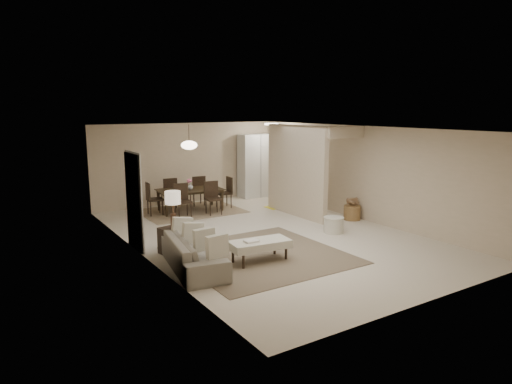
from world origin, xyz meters
TOP-DOWN VIEW (x-y plane):
  - floor at (0.00, 0.00)m, footprint 9.00×9.00m
  - ceiling at (0.00, 0.00)m, footprint 9.00×9.00m
  - back_wall at (0.00, 4.50)m, footprint 6.00×0.00m
  - left_wall at (-3.00, 0.00)m, footprint 0.00×9.00m
  - right_wall at (3.00, 0.00)m, footprint 0.00×9.00m
  - partition at (1.80, 1.25)m, footprint 0.15×2.50m
  - doorway at (-2.97, 0.60)m, footprint 0.04×0.90m
  - pantry_cabinet at (2.35, 4.15)m, footprint 1.20×0.55m
  - flush_light at (2.30, 3.20)m, footprint 0.44×0.44m
  - living_rug at (-0.98, -1.21)m, footprint 3.20×3.20m
  - sofa at (-2.45, -1.21)m, footprint 2.16×1.15m
  - ottoman_bench at (-1.18, -1.51)m, footprint 1.23×0.67m
  - side_table at (-2.40, -0.15)m, footprint 0.59×0.59m
  - table_lamp at (-2.40, -0.15)m, footprint 0.32×0.32m
  - round_pouf at (1.45, -0.71)m, footprint 0.49×0.49m
  - wicker_basket at (2.75, 0.00)m, footprint 0.56×0.56m
  - dining_rug at (-0.48, 3.26)m, footprint 2.80×2.10m
  - dining_table at (-0.48, 3.26)m, footprint 1.93×1.21m
  - dining_chairs at (-0.48, 3.26)m, footprint 2.52×1.92m
  - vase at (-0.48, 3.26)m, footprint 0.19×0.19m
  - yellow_mat at (2.03, 2.35)m, footprint 0.83×0.51m
  - pendant_light at (-0.48, 3.26)m, footprint 0.46×0.46m

SIDE VIEW (x-z plane):
  - floor at x=0.00m, z-range 0.00..0.00m
  - living_rug at x=-0.98m, z-range 0.00..0.01m
  - dining_rug at x=-0.48m, z-range 0.00..0.01m
  - yellow_mat at x=2.03m, z-range 0.00..0.01m
  - round_pouf at x=1.45m, z-range 0.00..0.38m
  - wicker_basket at x=2.75m, z-range 0.00..0.38m
  - side_table at x=-2.40m, z-range 0.00..0.55m
  - sofa at x=-2.45m, z-range 0.00..0.60m
  - dining_table at x=-0.48m, z-range 0.00..0.65m
  - ottoman_bench at x=-1.18m, z-range 0.13..0.55m
  - dining_chairs at x=-0.48m, z-range 0.00..0.93m
  - vase at x=-0.48m, z-range 0.65..0.82m
  - doorway at x=-2.97m, z-range 0.00..2.04m
  - pantry_cabinet at x=2.35m, z-range 0.00..2.10m
  - table_lamp at x=-2.40m, z-range 0.73..1.49m
  - back_wall at x=0.00m, z-range -1.75..4.25m
  - left_wall at x=-3.00m, z-range -3.25..5.75m
  - right_wall at x=3.00m, z-range -3.25..5.75m
  - partition at x=1.80m, z-range 0.00..2.50m
  - pendant_light at x=-0.48m, z-range 1.57..2.27m
  - flush_light at x=2.30m, z-range 2.44..2.48m
  - ceiling at x=0.00m, z-range 2.50..2.50m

